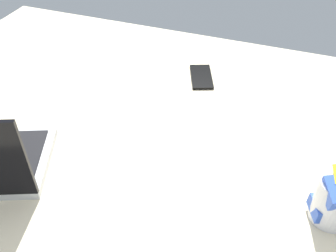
% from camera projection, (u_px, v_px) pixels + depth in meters
% --- Properties ---
extents(bed_mattress, '(1.80, 1.40, 0.18)m').
position_uv_depth(bed_mattress, '(151.00, 182.00, 1.02)').
color(bed_mattress, beige).
rests_on(bed_mattress, ground).
extents(cell_phone, '(0.11, 0.16, 0.01)m').
position_uv_depth(cell_phone, '(201.00, 77.00, 1.24)').
color(cell_phone, black).
rests_on(cell_phone, bed_mattress).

